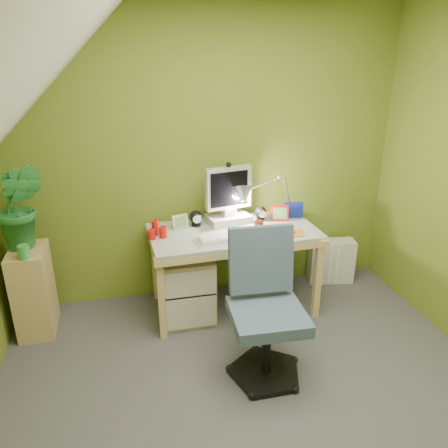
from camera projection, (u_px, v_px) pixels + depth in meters
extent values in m
cube|color=#4A4A4F|center=(263.00, 422.00, 2.54)|extent=(3.20, 3.20, 0.01)
cube|color=olive|center=(207.00, 157.00, 3.54)|extent=(3.20, 0.01, 2.40)
cube|color=white|center=(25.00, 96.00, 1.64)|extent=(1.10, 3.20, 1.10)
cube|color=white|center=(228.00, 237.00, 3.27)|extent=(0.44, 0.17, 0.02)
cube|color=#BE681D|center=(286.00, 232.00, 3.37)|extent=(0.28, 0.22, 0.01)
ellipsoid|color=white|center=(286.00, 230.00, 3.36)|extent=(0.11, 0.07, 0.04)
cylinder|color=maroon|center=(259.00, 226.00, 3.36)|extent=(0.08, 0.08, 0.09)
cube|color=red|center=(279.00, 213.00, 3.59)|extent=(0.15, 0.05, 0.13)
cube|color=navy|center=(294.00, 210.00, 3.65)|extent=(0.15, 0.06, 0.13)
cube|color=#BBDF99|center=(180.00, 221.00, 3.44)|extent=(0.13, 0.06, 0.11)
cube|color=tan|center=(34.00, 291.00, 3.26)|extent=(0.25, 0.39, 0.67)
imported|color=#246C2D|center=(20.00, 207.00, 3.06)|extent=(0.37, 0.31, 0.62)
cylinder|color=green|center=(24.00, 252.00, 2.98)|extent=(0.09, 0.09, 0.10)
cube|color=silver|center=(331.00, 261.00, 4.02)|extent=(0.42, 0.23, 0.40)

